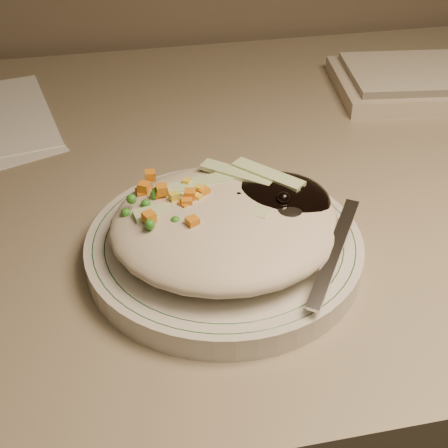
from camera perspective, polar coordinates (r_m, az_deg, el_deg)
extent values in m
cube|color=gray|center=(0.70, 5.66, 4.78)|extent=(1.40, 0.70, 0.04)
cylinder|color=beige|center=(0.54, 0.00, -2.22)|extent=(0.24, 0.24, 0.02)
torus|color=#144723|center=(0.53, 0.00, -1.38)|extent=(0.22, 0.22, 0.00)
torus|color=#144723|center=(0.53, 0.00, -1.38)|extent=(0.20, 0.20, 0.00)
ellipsoid|color=#BDB299|center=(0.52, 0.11, 0.05)|extent=(0.19, 0.18, 0.04)
ellipsoid|color=black|center=(0.53, 4.52, 1.98)|extent=(0.10, 0.09, 0.03)
ellipsoid|color=orange|center=(0.53, -5.14, 0.90)|extent=(0.08, 0.08, 0.02)
sphere|color=black|center=(0.52, 1.35, 2.35)|extent=(0.01, 0.01, 0.01)
sphere|color=black|center=(0.53, 4.24, 3.05)|extent=(0.01, 0.01, 0.01)
sphere|color=black|center=(0.53, 6.83, 3.25)|extent=(0.01, 0.01, 0.01)
sphere|color=black|center=(0.54, 5.69, 3.42)|extent=(0.01, 0.01, 0.01)
sphere|color=black|center=(0.51, 5.44, 2.31)|extent=(0.01, 0.01, 0.01)
sphere|color=black|center=(0.53, 4.17, 2.60)|extent=(0.01, 0.01, 0.01)
sphere|color=black|center=(0.54, 5.02, 3.35)|extent=(0.01, 0.01, 0.01)
cube|color=orange|center=(0.52, -5.70, 3.15)|extent=(0.01, 0.01, 0.01)
cube|color=orange|center=(0.51, -3.60, 1.02)|extent=(0.01, 0.01, 0.01)
cube|color=orange|center=(0.53, -7.32, 3.36)|extent=(0.01, 0.01, 0.01)
cube|color=orange|center=(0.51, -3.12, 2.71)|extent=(0.01, 0.01, 0.01)
cube|color=orange|center=(0.51, -3.41, 1.98)|extent=(0.01, 0.01, 0.01)
cube|color=orange|center=(0.54, -7.52, 2.87)|extent=(0.01, 0.01, 0.01)
cube|color=orange|center=(0.52, -5.96, 2.82)|extent=(0.01, 0.01, 0.01)
cube|color=orange|center=(0.51, -3.59, 1.66)|extent=(0.01, 0.01, 0.01)
cube|color=orange|center=(0.52, -1.90, 2.89)|extent=(0.01, 0.01, 0.01)
cube|color=orange|center=(0.54, -6.76, 4.43)|extent=(0.01, 0.01, 0.01)
cube|color=orange|center=(0.49, -6.87, 0.63)|extent=(0.01, 0.01, 0.01)
cube|color=orange|center=(0.49, -2.90, 0.16)|extent=(0.01, 0.01, 0.01)
cube|color=orange|center=(0.51, -7.51, 0.71)|extent=(0.01, 0.01, 0.01)
cube|color=orange|center=(0.54, -7.39, 2.63)|extent=(0.01, 0.01, 0.01)
sphere|color=#388C28|center=(0.52, -3.60, 2.12)|extent=(0.01, 0.01, 0.01)
sphere|color=#388C28|center=(0.49, -6.79, -0.04)|extent=(0.01, 0.01, 0.01)
sphere|color=#388C28|center=(0.52, -7.16, 1.82)|extent=(0.01, 0.01, 0.01)
sphere|color=#388C28|center=(0.51, -8.46, 2.27)|extent=(0.01, 0.01, 0.01)
sphere|color=#388C28|center=(0.52, -4.00, 2.35)|extent=(0.01, 0.01, 0.01)
sphere|color=#388C28|center=(0.50, -2.71, 0.10)|extent=(0.01, 0.01, 0.01)
sphere|color=#388C28|center=(0.52, -5.18, 1.36)|extent=(0.01, 0.01, 0.01)
sphere|color=#388C28|center=(0.50, -5.66, -0.02)|extent=(0.01, 0.01, 0.01)
sphere|color=#388C28|center=(0.52, -8.96, 0.99)|extent=(0.01, 0.01, 0.01)
sphere|color=#388C28|center=(0.52, -6.11, 2.94)|extent=(0.01, 0.01, 0.01)
sphere|color=#388C28|center=(0.52, -6.33, 2.71)|extent=(0.01, 0.01, 0.01)
sphere|color=#388C28|center=(0.50, -6.90, 0.73)|extent=(0.01, 0.01, 0.01)
sphere|color=#388C28|center=(0.49, -4.46, 0.27)|extent=(0.01, 0.01, 0.01)
sphere|color=#388C28|center=(0.54, -1.80, 3.50)|extent=(0.01, 0.01, 0.01)
cube|color=yellow|center=(0.52, -4.14, 2.34)|extent=(0.01, 0.01, 0.01)
cube|color=yellow|center=(0.51, -2.40, 2.38)|extent=(0.01, 0.01, 0.01)
cube|color=yellow|center=(0.53, -5.35, 2.36)|extent=(0.01, 0.01, 0.01)
cube|color=yellow|center=(0.51, -4.62, 2.49)|extent=(0.01, 0.01, 0.01)
cube|color=yellow|center=(0.52, -5.13, 1.23)|extent=(0.01, 0.01, 0.01)
cube|color=yellow|center=(0.52, -2.28, 3.19)|extent=(0.01, 0.01, 0.01)
cube|color=yellow|center=(0.54, -3.42, 3.78)|extent=(0.01, 0.01, 0.01)
cube|color=yellow|center=(0.52, -4.08, 1.28)|extent=(0.01, 0.01, 0.01)
cube|color=#B2D18C|center=(0.54, -1.80, 3.85)|extent=(0.07, 0.03, 0.00)
cube|color=#B2D18C|center=(0.55, 1.21, 4.65)|extent=(0.06, 0.06, 0.00)
cube|color=#B2D18C|center=(0.51, -4.52, 1.50)|extent=(0.07, 0.03, 0.00)
cube|color=#B2D18C|center=(0.54, 4.04, 4.56)|extent=(0.06, 0.06, 0.00)
cube|color=#B2D18C|center=(0.51, 0.78, 0.77)|extent=(0.07, 0.03, 0.00)
cube|color=#B2D18C|center=(0.51, 0.55, 1.77)|extent=(0.06, 0.05, 0.00)
ellipsoid|color=silver|center=(0.51, 5.53, 1.39)|extent=(0.05, 0.06, 0.01)
cube|color=silver|center=(0.49, 10.02, -2.54)|extent=(0.07, 0.10, 0.03)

